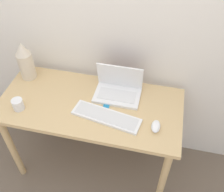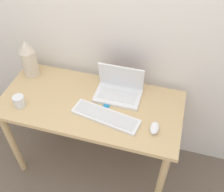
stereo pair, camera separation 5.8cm
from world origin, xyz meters
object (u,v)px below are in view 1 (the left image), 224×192
Objects in this scene: mouse at (156,126)px; vase at (25,61)px; keyboard at (106,117)px; mp3_player at (106,108)px; mug at (18,104)px; laptop at (118,89)px.

mouse is 1.02m from vase.
keyboard is 9.12× the size of mp3_player.
vase reaches higher than mug.
vase is 3.80× the size of mug.
mug reaches higher than keyboard.
mouse is at bearing 2.32° from mug.
mp3_player is (-0.05, -0.15, -0.04)m from laptop.
mouse is at bearing -2.88° from keyboard.
mouse is 0.33× the size of vase.
mp3_player is (0.63, -0.18, -0.14)m from vase.
laptop reaches higher than mouse.
vase reaches higher than mp3_player.
laptop is 0.38m from mouse.
keyboard is 0.59m from mug.
laptop is 3.19× the size of mouse.
keyboard is at bearing 177.12° from mouse.
laptop is 4.04× the size of mug.
laptop is 6.21× the size of mp3_player.
vase is 0.68m from mp3_player.
keyboard is 1.57× the size of vase.
laptop reaches higher than mug.
mug is (-0.61, -0.28, -0.01)m from laptop.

